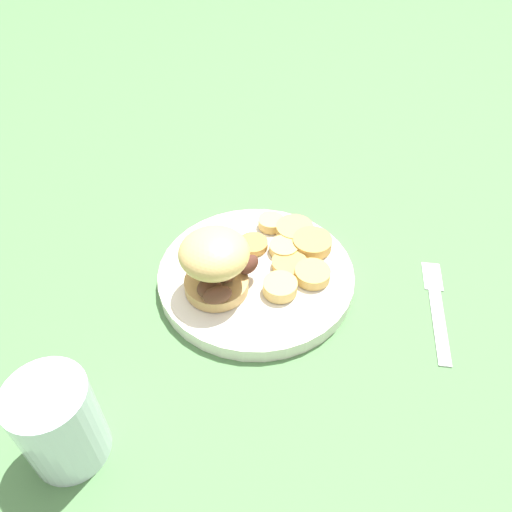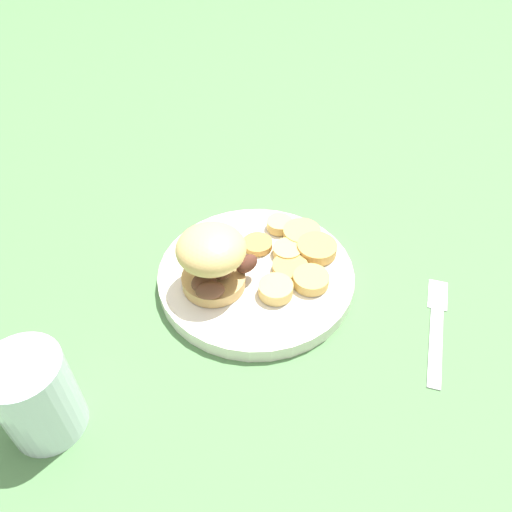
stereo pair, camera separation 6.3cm
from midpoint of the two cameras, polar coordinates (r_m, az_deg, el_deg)
name	(u,v)px [view 1 (the left image)]	position (r m, az deg, el deg)	size (l,w,h in m)	color
ground_plane	(256,281)	(0.66, -2.72, -3.03)	(4.00, 4.00, 0.00)	#4C7A47
dinner_plate	(256,275)	(0.65, -2.75, -2.31)	(0.25, 0.25, 0.02)	white
sandwich	(216,263)	(0.59, -7.66, -0.93)	(0.10, 0.08, 0.08)	tan
potato_round_0	(253,244)	(0.67, -3.01, 1.23)	(0.04, 0.04, 0.01)	#BC8942
potato_round_1	(280,287)	(0.61, -0.16, -3.70)	(0.04, 0.04, 0.02)	#DBB766
potato_round_2	(284,248)	(0.67, 0.52, 0.81)	(0.04, 0.04, 0.01)	#DBB766
potato_round_3	(312,274)	(0.63, 3.66, -2.22)	(0.05, 0.05, 0.01)	tan
potato_round_4	(289,264)	(0.65, 1.08, -1.04)	(0.05, 0.05, 0.01)	tan
potato_round_5	(271,223)	(0.70, -0.82, 3.72)	(0.04, 0.04, 0.01)	#DBB766
potato_round_6	(295,230)	(0.69, 1.86, 2.92)	(0.05, 0.05, 0.01)	tan
potato_round_7	(312,243)	(0.67, 3.80, 1.37)	(0.05, 0.05, 0.01)	tan
fork	(437,308)	(0.66, 17.45, -5.79)	(0.16, 0.08, 0.00)	silver
drinking_glass	(59,423)	(0.53, -24.94, -17.14)	(0.08, 0.08, 0.10)	silver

